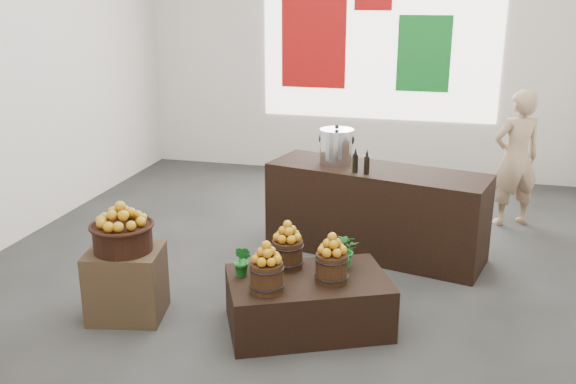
% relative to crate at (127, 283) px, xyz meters
% --- Properties ---
extents(ground, '(7.00, 7.00, 0.00)m').
position_rel_crate_xyz_m(ground, '(1.10, 1.19, -0.29)').
color(ground, '#383836').
rests_on(ground, ground).
extents(back_wall, '(6.00, 0.04, 4.00)m').
position_rel_crate_xyz_m(back_wall, '(1.10, 4.69, 1.71)').
color(back_wall, silver).
rests_on(back_wall, ground).
extents(back_opening, '(3.20, 0.02, 2.40)m').
position_rel_crate_xyz_m(back_opening, '(1.40, 4.67, 1.71)').
color(back_opening, white).
rests_on(back_opening, back_wall).
extents(deco_red_left, '(0.90, 0.04, 1.40)m').
position_rel_crate_xyz_m(deco_red_left, '(0.50, 4.66, 1.61)').
color(deco_red_left, '#B10E0D').
rests_on(deco_red_left, back_wall).
extents(deco_green_right, '(0.70, 0.04, 1.00)m').
position_rel_crate_xyz_m(deco_green_right, '(2.00, 4.66, 1.41)').
color(deco_green_right, '#127724').
rests_on(deco_green_right, back_wall).
extents(crate, '(0.65, 0.57, 0.57)m').
position_rel_crate_xyz_m(crate, '(0.00, 0.00, 0.00)').
color(crate, brown).
rests_on(crate, ground).
extents(wicker_basket, '(0.46, 0.46, 0.21)m').
position_rel_crate_xyz_m(wicker_basket, '(0.00, 0.00, 0.39)').
color(wicker_basket, black).
rests_on(wicker_basket, crate).
extents(apples_in_basket, '(0.36, 0.36, 0.19)m').
position_rel_crate_xyz_m(apples_in_basket, '(0.00, 0.00, 0.59)').
color(apples_in_basket, '#A31305').
rests_on(apples_in_basket, wicker_basket).
extents(display_table, '(1.41, 1.18, 0.42)m').
position_rel_crate_xyz_m(display_table, '(1.44, 0.18, -0.08)').
color(display_table, black).
rests_on(display_table, ground).
extents(apple_bucket_front_left, '(0.24, 0.24, 0.22)m').
position_rel_crate_xyz_m(apple_bucket_front_left, '(1.20, -0.11, 0.25)').
color(apple_bucket_front_left, '#361B0E').
rests_on(apple_bucket_front_left, display_table).
extents(apples_in_bucket_front_left, '(0.18, 0.18, 0.16)m').
position_rel_crate_xyz_m(apples_in_bucket_front_left, '(1.20, -0.11, 0.44)').
color(apples_in_bucket_front_left, '#A31305').
rests_on(apples_in_bucket_front_left, apple_bucket_front_left).
extents(apple_bucket_front_right, '(0.24, 0.24, 0.22)m').
position_rel_crate_xyz_m(apple_bucket_front_right, '(1.62, 0.16, 0.25)').
color(apple_bucket_front_right, '#361B0E').
rests_on(apple_bucket_front_right, display_table).
extents(apples_in_bucket_front_right, '(0.18, 0.18, 0.16)m').
position_rel_crate_xyz_m(apples_in_bucket_front_right, '(1.62, 0.16, 0.44)').
color(apples_in_bucket_front_right, '#A31305').
rests_on(apples_in_bucket_front_right, apple_bucket_front_right).
extents(apple_bucket_rear, '(0.24, 0.24, 0.22)m').
position_rel_crate_xyz_m(apple_bucket_rear, '(1.24, 0.34, 0.25)').
color(apple_bucket_rear, '#361B0E').
rests_on(apple_bucket_rear, display_table).
extents(apples_in_bucket_rear, '(0.18, 0.18, 0.16)m').
position_rel_crate_xyz_m(apples_in_bucket_rear, '(1.24, 0.34, 0.44)').
color(apples_in_bucket_rear, '#A31305').
rests_on(apples_in_bucket_rear, apple_bucket_rear).
extents(herb_garnish_right, '(0.30, 0.26, 0.30)m').
position_rel_crate_xyz_m(herb_garnish_right, '(1.67, 0.44, 0.28)').
color(herb_garnish_right, '#15641C').
rests_on(herb_garnish_right, display_table).
extents(herb_garnish_left, '(0.18, 0.16, 0.26)m').
position_rel_crate_xyz_m(herb_garnish_left, '(0.95, 0.07, 0.26)').
color(herb_garnish_left, '#15641C').
rests_on(herb_garnish_left, display_table).
extents(counter, '(2.22, 1.16, 0.87)m').
position_rel_crate_xyz_m(counter, '(1.76, 1.80, 0.15)').
color(counter, black).
rests_on(counter, ground).
extents(stock_pot_left, '(0.33, 0.33, 0.33)m').
position_rel_crate_xyz_m(stock_pot_left, '(1.34, 1.90, 0.75)').
color(stock_pot_left, silver).
rests_on(stock_pot_left, counter).
extents(oil_cruets, '(0.16, 0.09, 0.24)m').
position_rel_crate_xyz_m(oil_cruets, '(1.71, 1.59, 0.70)').
color(oil_cruets, black).
rests_on(oil_cruets, counter).
extents(shopper, '(0.66, 0.56, 1.52)m').
position_rel_crate_xyz_m(shopper, '(3.13, 2.99, 0.47)').
color(shopper, tan).
rests_on(shopper, ground).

